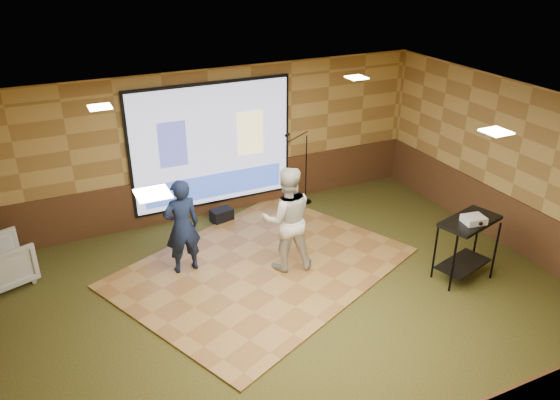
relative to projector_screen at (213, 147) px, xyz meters
name	(u,v)px	position (x,y,z in m)	size (l,w,h in m)	color
ground	(288,303)	(0.00, -3.44, -1.47)	(9.00, 9.00, 0.00)	#283116
room_shell	(289,181)	(0.00, -3.44, 0.62)	(9.04, 7.04, 3.02)	tan
wainscot_back	(215,192)	(0.00, 0.04, -1.00)	(9.00, 0.04, 0.95)	#4A2B18
wainscot_right	(505,220)	(4.48, -3.44, -1.00)	(0.04, 7.00, 0.95)	#4A2B18
projector_screen	(213,147)	(0.00, 0.00, 0.00)	(3.32, 0.06, 2.52)	black
downlight_nw	(100,107)	(-2.20, -1.64, 1.50)	(0.32, 0.32, 0.02)	beige
downlight_ne	(357,78)	(2.20, -1.64, 1.50)	(0.32, 0.32, 0.02)	beige
downlight_sw	(153,194)	(-2.20, -4.94, 1.50)	(0.32, 0.32, 0.02)	beige
downlight_se	(496,132)	(2.20, -4.94, 1.50)	(0.32, 0.32, 0.02)	beige
dance_floor	(262,267)	(0.03, -2.34, -1.46)	(4.64, 3.53, 0.03)	#A4773C
player_left	(182,226)	(-1.20, -1.86, -0.60)	(0.61, 0.40, 1.68)	#141F40
player_right	(287,219)	(0.42, -2.51, -0.52)	(0.90, 0.70, 1.85)	beige
av_table	(468,236)	(2.96, -4.04, -0.67)	(1.05, 0.55, 1.11)	black
projector	(474,220)	(2.93, -4.14, -0.31)	(0.34, 0.28, 0.11)	silver
mic_stand	(303,182)	(1.88, -0.32, -0.98)	(0.64, 0.26, 1.64)	black
banquet_chair	(3,262)	(-4.00, -0.94, -1.08)	(0.84, 0.87, 0.79)	gray
duffel_bag	(222,215)	(-0.02, -0.39, -1.34)	(0.42, 0.28, 0.26)	black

